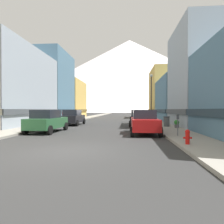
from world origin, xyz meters
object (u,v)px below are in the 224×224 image
(fire_hydrant_near, at_px, (188,136))
(trash_bin_right, at_px, (167,121))
(car_right_1, at_px, (139,118))
(potted_plant_0, at_px, (177,124))
(car_right_0, at_px, (144,122))
(pedestrian_0, at_px, (63,116))
(car_left_0, at_px, (47,121))
(parking_meter_near, at_px, (178,122))
(streetlamp_right, at_px, (151,91))
(car_left_1, at_px, (73,117))

(fire_hydrant_near, xyz_separation_m, trash_bin_right, (0.90, 9.86, 0.12))
(car_right_1, height_order, potted_plant_0, car_right_1)
(car_right_0, xyz_separation_m, pedestrian_0, (-10.05, 11.71, -0.05))
(car_left_0, distance_m, parking_meter_near, 9.85)
(fire_hydrant_near, height_order, trash_bin_right, trash_bin_right)
(car_left_0, bearing_deg, fire_hydrant_near, -30.65)
(potted_plant_0, bearing_deg, car_left_0, -164.10)
(trash_bin_right, height_order, pedestrian_0, pedestrian_0)
(car_right_1, height_order, pedestrian_0, car_right_1)
(car_right_0, relative_size, car_right_1, 0.99)
(fire_hydrant_near, bearing_deg, potted_plant_0, 79.74)
(trash_bin_right, bearing_deg, streetlamp_right, 103.53)
(car_left_0, xyz_separation_m, pedestrian_0, (-2.45, 11.25, -0.05))
(car_right_1, distance_m, pedestrian_0, 11.19)
(pedestrian_0, bearing_deg, car_left_0, -77.72)
(car_right_0, relative_size, trash_bin_right, 4.49)
(car_left_0, height_order, potted_plant_0, car_left_0)
(parking_meter_near, height_order, streetlamp_right, streetlamp_right)
(car_right_1, xyz_separation_m, fire_hydrant_near, (1.65, -11.80, -0.37))
(fire_hydrant_near, bearing_deg, trash_bin_right, 84.78)
(car_left_0, distance_m, streetlamp_right, 12.89)
(car_left_1, height_order, car_right_0, same)
(car_right_1, distance_m, parking_meter_near, 8.95)
(potted_plant_0, bearing_deg, streetlamp_right, 106.83)
(streetlamp_right, bearing_deg, pedestrian_0, 166.79)
(fire_hydrant_near, xyz_separation_m, streetlamp_right, (-0.10, 14.01, 3.46))
(car_right_0, height_order, trash_bin_right, car_right_0)
(car_left_0, bearing_deg, trash_bin_right, 23.31)
(fire_hydrant_near, xyz_separation_m, parking_meter_near, (0.30, 3.07, 0.49))
(pedestrian_0, bearing_deg, streetlamp_right, -13.21)
(car_left_1, bearing_deg, pedestrian_0, 121.86)
(car_right_0, distance_m, fire_hydrant_near, 5.30)
(car_left_1, relative_size, potted_plant_0, 6.17)
(fire_hydrant_near, height_order, pedestrian_0, pedestrian_0)
(parking_meter_near, distance_m, trash_bin_right, 6.82)
(trash_bin_right, height_order, potted_plant_0, trash_bin_right)
(car_left_1, height_order, car_right_1, same)
(car_right_0, xyz_separation_m, fire_hydrant_near, (1.65, -5.02, -0.37))
(trash_bin_right, bearing_deg, car_left_1, 163.86)
(car_right_1, bearing_deg, parking_meter_near, -77.39)
(car_left_0, distance_m, fire_hydrant_near, 10.76)
(car_left_1, xyz_separation_m, car_right_0, (7.60, -7.77, 0.00))
(car_right_0, bearing_deg, car_left_1, 134.37)
(car_right_1, height_order, parking_meter_near, car_right_1)
(car_left_0, relative_size, parking_meter_near, 3.34)
(car_right_0, relative_size, potted_plant_0, 6.16)
(car_right_1, bearing_deg, car_right_0, -89.98)
(streetlamp_right, bearing_deg, potted_plant_0, -73.17)
(car_right_1, bearing_deg, trash_bin_right, -37.34)
(car_right_0, height_order, car_right_1, same)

